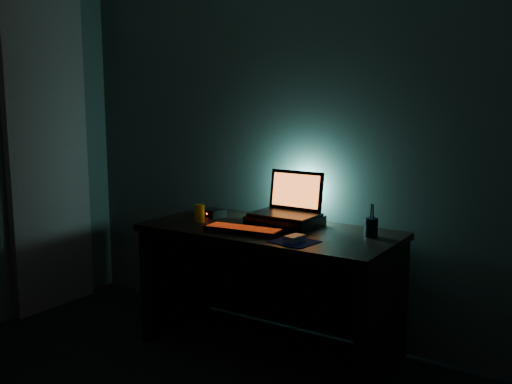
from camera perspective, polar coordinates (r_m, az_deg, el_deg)
room at (r=2.07m, az=-22.69°, el=1.75°), size 3.50×4.00×2.50m
desk at (r=3.45m, az=1.76°, el=-7.65°), size 1.50×0.70×0.75m
curtain at (r=4.29m, az=-20.09°, el=4.06°), size 0.06×0.65×2.30m
riser at (r=3.40m, az=2.91°, el=-2.91°), size 0.41×0.31×0.06m
laptop at (r=3.43m, az=3.36°, el=-1.28°), size 0.39×0.29×0.26m
keyboard at (r=3.25m, az=-1.26°, el=-3.78°), size 0.46×0.19×0.03m
mousepad at (r=3.03m, az=3.88°, el=-4.98°), size 0.25×0.23×0.00m
mouse at (r=3.02m, az=3.89°, el=-4.65°), size 0.08×0.12×0.03m
pen_cup at (r=3.19m, az=11.46°, el=-3.49°), size 0.09×0.09×0.10m
juice_glass at (r=3.52m, az=-5.66°, el=-2.12°), size 0.07×0.07×0.11m
router at (r=3.69m, az=-4.25°, el=-2.08°), size 0.16×0.14×0.04m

